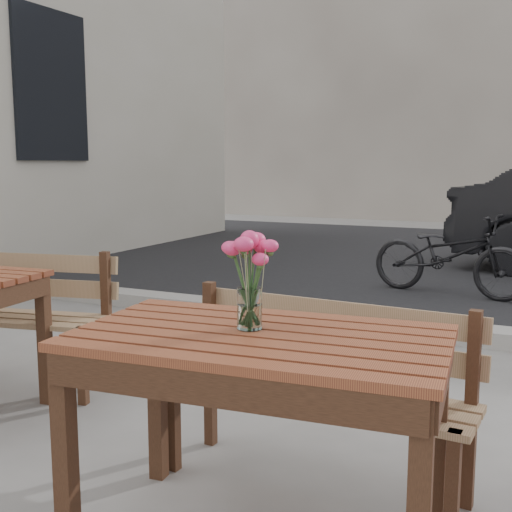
% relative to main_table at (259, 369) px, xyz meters
% --- Properties ---
extents(street, '(30.00, 8.12, 0.12)m').
position_rel_main_table_xyz_m(street, '(0.19, 4.91, -0.58)').
color(street, black).
rests_on(street, ground).
extents(main_table, '(1.24, 0.79, 0.73)m').
position_rel_main_table_xyz_m(main_table, '(0.00, 0.00, 0.00)').
color(main_table, '#5F2819').
rests_on(main_table, ground).
extents(main_bench, '(1.26, 0.44, 0.77)m').
position_rel_main_table_xyz_m(main_bench, '(0.03, 0.51, -0.15)').
color(main_bench, olive).
rests_on(main_bench, ground).
extents(main_vase, '(0.18, 0.18, 0.32)m').
position_rel_main_table_xyz_m(main_vase, '(-0.05, 0.04, 0.32)').
color(main_vase, white).
rests_on(main_vase, main_table).
extents(second_bench, '(1.34, 0.63, 0.80)m').
position_rel_main_table_xyz_m(second_bench, '(-2.00, 0.85, -0.13)').
color(second_bench, olive).
rests_on(second_bench, ground).
extents(bicycle, '(1.59, 0.82, 0.80)m').
position_rel_main_table_xyz_m(bicycle, '(-0.07, 4.52, -0.21)').
color(bicycle, black).
rests_on(bicycle, ground).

